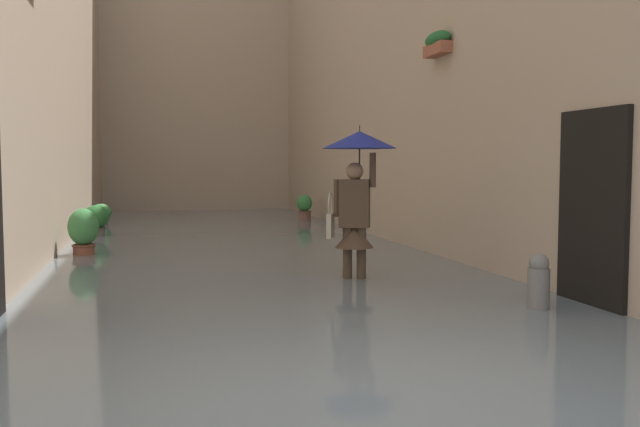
{
  "coord_description": "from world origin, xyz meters",
  "views": [
    {
      "loc": [
        1.5,
        3.88,
        1.62
      ],
      "look_at": [
        -0.41,
        -3.81,
        1.06
      ],
      "focal_mm": 38.35,
      "sensor_mm": 36.0,
      "label": 1
    }
  ],
  "objects": [
    {
      "name": "potted_plant_far_right",
      "position": [
        2.69,
        -13.68,
        0.39
      ],
      "size": [
        0.5,
        0.5,
        0.66
      ],
      "color": "#66605B",
      "rests_on": "ground_plane"
    },
    {
      "name": "ground_plane",
      "position": [
        0.0,
        -9.24,
        0.0
      ],
      "size": [
        60.0,
        60.0,
        0.0
      ],
      "primitive_type": "plane",
      "color": "gray"
    },
    {
      "name": "mooring_bollard",
      "position": [
        -2.32,
        -2.25,
        0.36
      ],
      "size": [
        0.22,
        0.22,
        0.72
      ],
      "color": "slate",
      "rests_on": "ground_plane"
    },
    {
      "name": "flood_water",
      "position": [
        0.0,
        -9.24,
        0.08
      ],
      "size": [
        6.77,
        24.48,
        0.16
      ],
      "primitive_type": "cube",
      "color": "slate",
      "rests_on": "ground_plane"
    },
    {
      "name": "potted_plant_near_right",
      "position": [
        2.6,
        -10.93,
        0.46
      ],
      "size": [
        0.52,
        0.52,
        0.79
      ],
      "color": "#66605B",
      "rests_on": "ground_plane"
    },
    {
      "name": "person_wading",
      "position": [
        -1.06,
        -4.45,
        1.44
      ],
      "size": [
        0.95,
        0.95,
        2.12
      ],
      "color": "black",
      "rests_on": "ground_plane"
    },
    {
      "name": "potted_plant_near_left",
      "position": [
        -2.45,
        -13.7,
        0.45
      ],
      "size": [
        0.41,
        0.41,
        0.83
      ],
      "color": "brown",
      "rests_on": "ground_plane"
    },
    {
      "name": "potted_plant_mid_right",
      "position": [
        2.57,
        -7.79,
        0.51
      ],
      "size": [
        0.49,
        0.49,
        0.91
      ],
      "color": "brown",
      "rests_on": "ground_plane"
    },
    {
      "name": "building_facade_far",
      "position": [
        0.0,
        -19.38,
        6.02
      ],
      "size": [
        9.57,
        1.8,
        12.03
      ],
      "primitive_type": "cube",
      "color": "tan",
      "rests_on": "ground_plane"
    }
  ]
}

